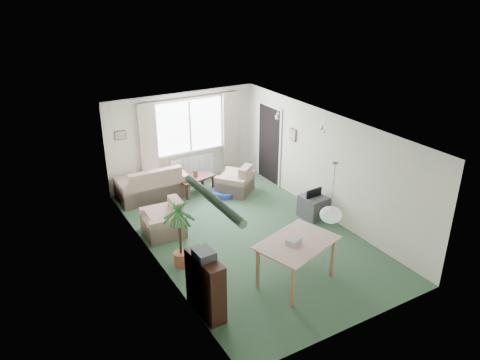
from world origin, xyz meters
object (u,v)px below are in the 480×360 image
coffee_table (195,184)px  armchair_left (163,218)px  sofa (151,182)px  armchair_corner (235,179)px  bookshelf (206,285)px  pet_bed (225,192)px  dining_table (296,262)px  tv_cube (313,207)px  houseplant (180,232)px

coffee_table → armchair_left: bearing=-133.2°
sofa → armchair_left: bearing=77.8°
armchair_corner → bookshelf: 4.61m
pet_bed → dining_table: bearing=-99.2°
sofa → bookshelf: bookshelf is taller
tv_cube → bookshelf: bearing=-158.7°
sofa → bookshelf: 4.60m
houseplant → tv_cube: 3.39m
tv_cube → pet_bed: 2.35m
bookshelf → pet_bed: 4.45m
bookshelf → tv_cube: size_ratio=1.86×
armchair_corner → sofa: bearing=-60.8°
sofa → houseplant: size_ratio=1.15×
sofa → dining_table: (0.99, -4.59, -0.01)m
houseplant → dining_table: 2.18m
armchair_corner → houseplant: (-2.47, -2.31, 0.35)m
dining_table → tv_cube: 2.54m
dining_table → tv_cube: bearing=44.8°
pet_bed → sofa: bearing=153.8°
dining_table → sofa: bearing=102.1°
sofa → armchair_corner: size_ratio=2.03×
sofa → armchair_corner: sofa is taller
tv_cube → houseplant: bearing=-179.9°
armchair_corner → coffee_table: size_ratio=0.87×
tv_cube → armchair_left: bearing=158.1°
armchair_corner → bookshelf: size_ratio=0.79×
armchair_left → armchair_corner: bearing=118.4°
coffee_table → bookshelf: (-1.78, -4.26, 0.30)m
houseplant → pet_bed: size_ratio=2.21×
houseplant → armchair_left: bearing=83.3°
armchair_left → pet_bed: armchair_left is taller
armchair_left → tv_cube: 3.35m
sofa → pet_bed: (1.60, -0.79, -0.35)m
dining_table → pet_bed: (0.62, 3.80, -0.34)m
tv_cube → sofa: bearing=130.1°
armchair_corner → coffee_table: 1.02m
bookshelf → dining_table: 1.75m
coffee_table → bookshelf: 4.63m
houseplant → pet_bed: houseplant is taller
armchair_left → bookshelf: (-0.34, -2.72, 0.14)m
armchair_corner → tv_cube: armchair_corner is taller
armchair_left → dining_table: bearing=31.0°
houseplant → coffee_table: bearing=60.4°
coffee_table → houseplant: houseplant is taller
armchair_left → bookshelf: size_ratio=0.81×
bookshelf → sofa: bearing=76.7°
houseplant → armchair_corner: bearing=43.1°
armchair_corner → dining_table: 3.93m
coffee_table → tv_cube: size_ratio=1.70×
armchair_left → tv_cube: (3.20, -0.99, -0.12)m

